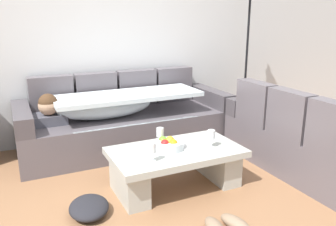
% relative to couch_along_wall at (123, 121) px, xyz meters
% --- Properties ---
extents(ground_plane, '(14.00, 14.00, 0.00)m').
position_rel_couch_along_wall_xyz_m(ground_plane, '(-0.17, -1.63, -0.33)').
color(ground_plane, '#946644').
extents(back_wall, '(9.00, 0.10, 2.70)m').
position_rel_couch_along_wall_xyz_m(back_wall, '(-0.17, 0.52, 1.02)').
color(back_wall, silver).
rests_on(back_wall, ground_plane).
extents(couch_along_wall, '(2.51, 0.92, 0.88)m').
position_rel_couch_along_wall_xyz_m(couch_along_wall, '(0.00, 0.00, 0.00)').
color(couch_along_wall, '#5B555A').
rests_on(couch_along_wall, ground_plane).
extents(couch_near_window, '(0.92, 1.88, 0.88)m').
position_rel_couch_along_wall_xyz_m(couch_near_window, '(1.55, -1.47, 0.01)').
color(couch_near_window, '#5B555A').
rests_on(couch_near_window, ground_plane).
extents(coffee_table, '(1.20, 0.68, 0.38)m').
position_rel_couch_along_wall_xyz_m(coffee_table, '(0.11, -1.21, -0.09)').
color(coffee_table, '#B4B8AE').
rests_on(coffee_table, ground_plane).
extents(fruit_bowl, '(0.28, 0.28, 0.10)m').
position_rel_couch_along_wall_xyz_m(fruit_bowl, '(0.06, -1.16, 0.10)').
color(fruit_bowl, silver).
rests_on(fruit_bowl, coffee_table).
extents(wine_glass_near_left, '(0.07, 0.07, 0.17)m').
position_rel_couch_along_wall_xyz_m(wine_glass_near_left, '(-0.19, -1.37, 0.17)').
color(wine_glass_near_left, silver).
rests_on(wine_glass_near_left, coffee_table).
extents(wine_glass_near_right, '(0.07, 0.07, 0.17)m').
position_rel_couch_along_wall_xyz_m(wine_glass_near_right, '(0.43, -1.30, 0.17)').
color(wine_glass_near_right, silver).
rests_on(wine_glass_near_right, coffee_table).
extents(wine_glass_far_back, '(0.07, 0.07, 0.17)m').
position_rel_couch_along_wall_xyz_m(wine_glass_far_back, '(0.03, -1.04, 0.17)').
color(wine_glass_far_back, silver).
rests_on(wine_glass_far_back, coffee_table).
extents(open_magazine, '(0.32, 0.27, 0.01)m').
position_rel_couch_along_wall_xyz_m(open_magazine, '(0.31, -1.24, 0.06)').
color(open_magazine, white).
rests_on(open_magazine, coffee_table).
extents(floor_lamp, '(0.33, 0.31, 1.95)m').
position_rel_couch_along_wall_xyz_m(floor_lamp, '(1.86, 0.11, 0.79)').
color(floor_lamp, black).
rests_on(floor_lamp, ground_plane).
extents(pair_of_shoes, '(0.34, 0.30, 0.09)m').
position_rel_couch_along_wall_xyz_m(pair_of_shoes, '(0.14, -1.98, -0.28)').
color(pair_of_shoes, '#8C7259').
rests_on(pair_of_shoes, ground_plane).
extents(crumpled_garment, '(0.39, 0.45, 0.12)m').
position_rel_couch_along_wall_xyz_m(crumpled_garment, '(-0.74, -1.32, -0.27)').
color(crumpled_garment, '#232328').
rests_on(crumpled_garment, ground_plane).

